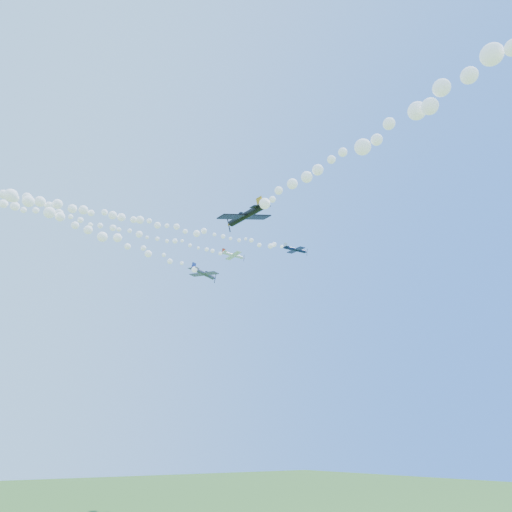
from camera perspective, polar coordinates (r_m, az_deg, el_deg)
plane_white at (r=103.90m, az=-3.05°, el=0.12°), size 6.24×6.59×2.12m
smoke_trail_white at (r=94.78m, az=-24.11°, el=4.70°), size 72.36×8.41×2.71m
plane_navy at (r=97.48m, az=5.32°, el=0.85°), size 6.30×6.55×2.08m
smoke_trail_navy at (r=87.45m, az=-15.60°, el=4.66°), size 65.93×14.98×2.52m
plane_grey at (r=84.04m, az=-6.97°, el=-2.32°), size 6.74×7.12×2.35m
smoke_trail_grey at (r=66.94m, az=-28.80°, el=6.37°), size 63.33×20.30×3.09m
plane_black at (r=51.36m, az=-1.49°, el=5.38°), size 7.13×7.18×2.51m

